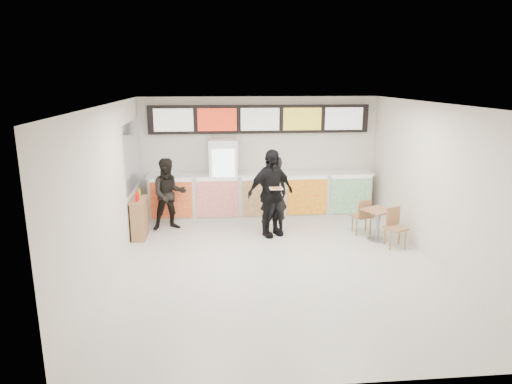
{
  "coord_description": "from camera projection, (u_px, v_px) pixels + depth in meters",
  "views": [
    {
      "loc": [
        -1.13,
        -7.97,
        3.44
      ],
      "look_at": [
        -0.3,
        1.2,
        1.14
      ],
      "focal_mm": 32.0,
      "sensor_mm": 36.0,
      "label": 1
    }
  ],
  "objects": [
    {
      "name": "wall_left",
      "position": [
        109.0,
        192.0,
        8.0
      ],
      "size": [
        0.0,
        7.0,
        7.0
      ],
      "primitive_type": "plane",
      "rotation": [
        1.57,
        0.0,
        1.57
      ],
      "color": "silver",
      "rests_on": "floor"
    },
    {
      "name": "ceiling",
      "position": [
        279.0,
        104.0,
        7.9
      ],
      "size": [
        7.0,
        7.0,
        0.0
      ],
      "primitive_type": "plane",
      "rotation": [
        3.14,
        0.0,
        0.0
      ],
      "color": "white",
      "rests_on": "wall_back"
    },
    {
      "name": "wall_back",
      "position": [
        259.0,
        156.0,
        11.65
      ],
      "size": [
        6.0,
        0.0,
        6.0
      ],
      "primitive_type": "plane",
      "rotation": [
        1.57,
        0.0,
        0.0
      ],
      "color": "silver",
      "rests_on": "floor"
    },
    {
      "name": "floor",
      "position": [
        277.0,
        265.0,
        8.63
      ],
      "size": [
        7.0,
        7.0,
        0.0
      ],
      "primitive_type": "plane",
      "color": "beige",
      "rests_on": "ground"
    },
    {
      "name": "wall_right",
      "position": [
        437.0,
        185.0,
        8.53
      ],
      "size": [
        0.0,
        7.0,
        7.0
      ],
      "primitive_type": "plane",
      "rotation": [
        1.57,
        0.0,
        -1.57
      ],
      "color": "silver",
      "rests_on": "floor"
    },
    {
      "name": "mirror_panel",
      "position": [
        133.0,
        155.0,
        10.31
      ],
      "size": [
        0.01,
        2.0,
        1.5
      ],
      "primitive_type": "cube",
      "color": "#B2B7BF",
      "rests_on": "wall_left"
    },
    {
      "name": "cafe_table",
      "position": [
        378.0,
        219.0,
        9.86
      ],
      "size": [
        0.94,
        1.44,
        0.82
      ],
      "rotation": [
        0.0,
        0.0,
        0.43
      ],
      "color": "#A6724C",
      "rests_on": "floor"
    },
    {
      "name": "customer_left",
      "position": [
        169.0,
        194.0,
        10.52
      ],
      "size": [
        0.95,
        0.82,
        1.68
      ],
      "primitive_type": "imported",
      "rotation": [
        0.0,
        0.0,
        0.25
      ],
      "color": "black",
      "rests_on": "floor"
    },
    {
      "name": "customer_main",
      "position": [
        273.0,
        195.0,
        10.23
      ],
      "size": [
        0.72,
        0.55,
        1.79
      ],
      "primitive_type": "imported",
      "rotation": [
        0.0,
        0.0,
        3.34
      ],
      "color": "black",
      "rests_on": "floor"
    },
    {
      "name": "condiment_ledge",
      "position": [
        140.0,
        218.0,
        10.05
      ],
      "size": [
        0.32,
        0.78,
        1.04
      ],
      "color": "#A6724C",
      "rests_on": "floor"
    },
    {
      "name": "drinks_fridge",
      "position": [
        223.0,
        179.0,
        11.31
      ],
      "size": [
        0.7,
        0.67,
        2.0
      ],
      "color": "white",
      "rests_on": "floor"
    },
    {
      "name": "menu_board",
      "position": [
        260.0,
        119.0,
        11.33
      ],
      "size": [
        5.5,
        0.14,
        0.7
      ],
      "color": "black",
      "rests_on": "wall_back"
    },
    {
      "name": "service_counter",
      "position": [
        261.0,
        195.0,
        11.48
      ],
      "size": [
        5.56,
        0.77,
        1.14
      ],
      "color": "silver",
      "rests_on": "floor"
    },
    {
      "name": "pizza_slice",
      "position": [
        276.0,
        188.0,
        9.73
      ],
      "size": [
        0.36,
        0.36,
        0.02
      ],
      "color": "beige",
      "rests_on": "customer_main"
    },
    {
      "name": "customer_mid",
      "position": [
        271.0,
        193.0,
        10.05
      ],
      "size": [
        1.24,
        0.93,
        1.95
      ],
      "primitive_type": "imported",
      "rotation": [
        0.0,
        0.0,
        0.45
      ],
      "color": "black",
      "rests_on": "floor"
    }
  ]
}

